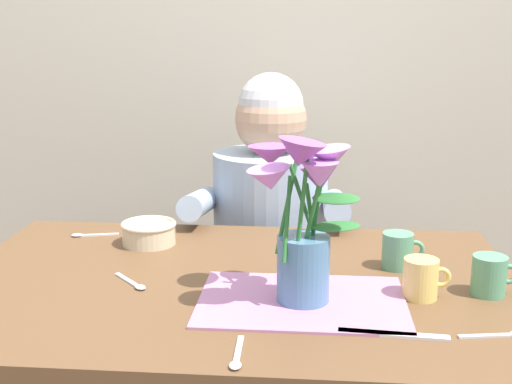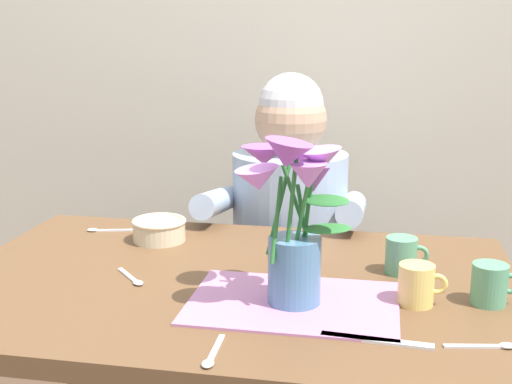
% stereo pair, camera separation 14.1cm
% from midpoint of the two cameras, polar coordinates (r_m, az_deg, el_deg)
% --- Properties ---
extents(wood_panel_backdrop, '(4.00, 0.10, 2.50)m').
position_cam_midpoint_polar(wood_panel_backdrop, '(2.37, 5.34, 13.50)').
color(wood_panel_backdrop, beige).
rests_on(wood_panel_backdrop, ground_plane).
extents(dining_table, '(1.20, 0.80, 0.74)m').
position_cam_midpoint_polar(dining_table, '(1.46, 0.69, -11.01)').
color(dining_table, brown).
rests_on(dining_table, ground_plane).
extents(seated_person, '(0.45, 0.47, 1.14)m').
position_cam_midpoint_polar(seated_person, '(2.06, 4.79, -6.05)').
color(seated_person, '#4C4C56').
rests_on(seated_person, ground_plane).
extents(striped_placemat, '(0.40, 0.28, 0.00)m').
position_cam_midpoint_polar(striped_placemat, '(1.31, 6.31, -9.40)').
color(striped_placemat, '#B275A3').
rests_on(striped_placemat, dining_table).
extents(flower_vase, '(0.23, 0.22, 0.33)m').
position_cam_midpoint_polar(flower_vase, '(1.25, 6.41, -1.89)').
color(flower_vase, teal).
rests_on(flower_vase, dining_table).
extents(ceramic_bowl, '(0.14, 0.14, 0.06)m').
position_cam_midpoint_polar(ceramic_bowl, '(1.68, -5.85, -3.18)').
color(ceramic_bowl, beige).
rests_on(ceramic_bowl, dining_table).
extents(dinner_knife, '(0.19, 0.03, 0.00)m').
position_cam_midpoint_polar(dinner_knife, '(1.19, 13.66, -12.23)').
color(dinner_knife, silver).
rests_on(dinner_knife, dining_table).
extents(ceramic_mug, '(0.09, 0.07, 0.08)m').
position_cam_midpoint_polar(ceramic_mug, '(1.50, 14.97, -5.27)').
color(ceramic_mug, '#569970').
rests_on(ceramic_mug, dining_table).
extents(tea_cup, '(0.09, 0.07, 0.08)m').
position_cam_midpoint_polar(tea_cup, '(1.39, 22.09, -7.32)').
color(tea_cup, '#569970').
rests_on(tea_cup, dining_table).
extents(coffee_cup, '(0.09, 0.07, 0.08)m').
position_cam_midpoint_polar(coffee_cup, '(1.34, 16.51, -7.61)').
color(coffee_cup, '#E5C666').
rests_on(coffee_cup, dining_table).
extents(spoon_0, '(0.02, 0.12, 0.01)m').
position_cam_midpoint_polar(spoon_0, '(1.11, -0.04, -13.87)').
color(spoon_0, silver).
rests_on(spoon_0, dining_table).
extents(spoon_1, '(0.12, 0.03, 0.01)m').
position_cam_midpoint_polar(spoon_1, '(1.23, 22.60, -12.05)').
color(spoon_1, silver).
rests_on(spoon_1, dining_table).
extents(spoon_2, '(0.09, 0.10, 0.01)m').
position_cam_midpoint_polar(spoon_2, '(1.43, -7.60, -7.42)').
color(spoon_2, silver).
rests_on(spoon_2, dining_table).
extents(spoon_3, '(0.12, 0.04, 0.01)m').
position_cam_midpoint_polar(spoon_3, '(1.78, -10.72, -3.23)').
color(spoon_3, silver).
rests_on(spoon_3, dining_table).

